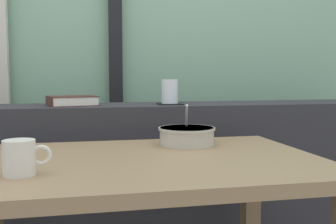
# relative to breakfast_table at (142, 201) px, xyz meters

# --- Properties ---
(window_divider_post) EXTENTS (0.07, 0.05, 2.60)m
(window_divider_post) POSITION_rel_breakfast_table_xyz_m (0.02, 1.11, 0.69)
(window_divider_post) COLOR black
(window_divider_post) RESTS_ON ground
(dark_console_ledge) EXTENTS (2.80, 0.31, 0.85)m
(dark_console_ledge) POSITION_rel_breakfast_table_xyz_m (0.06, 0.61, -0.19)
(dark_console_ledge) COLOR #2D2D33
(dark_console_ledge) RESTS_ON ground
(breakfast_table) EXTENTS (1.03, 0.69, 0.74)m
(breakfast_table) POSITION_rel_breakfast_table_xyz_m (0.00, 0.00, 0.00)
(breakfast_table) COLOR #826849
(breakfast_table) RESTS_ON ground
(coaster_square) EXTENTS (0.10, 0.10, 0.00)m
(coaster_square) POSITION_rel_breakfast_table_xyz_m (0.21, 0.56, 0.24)
(coaster_square) COLOR black
(coaster_square) RESTS_ON dark_console_ledge
(juice_glass) EXTENTS (0.07, 0.07, 0.10)m
(juice_glass) POSITION_rel_breakfast_table_xyz_m (0.21, 0.56, 0.29)
(juice_glass) COLOR white
(juice_glass) RESTS_ON coaster_square
(closed_book) EXTENTS (0.22, 0.18, 0.04)m
(closed_book) POSITION_rel_breakfast_table_xyz_m (-0.20, 0.59, 0.26)
(closed_book) COLOR #47231E
(closed_book) RESTS_ON dark_console_ledge
(soup_bowl) EXTENTS (0.19, 0.19, 0.14)m
(soup_bowl) POSITION_rel_breakfast_table_xyz_m (0.19, 0.19, 0.15)
(soup_bowl) COLOR #BCB7A8
(soup_bowl) RESTS_ON breakfast_table
(ceramic_mug) EXTENTS (0.11, 0.08, 0.08)m
(ceramic_mug) POSITION_rel_breakfast_table_xyz_m (-0.31, -0.14, 0.17)
(ceramic_mug) COLOR silver
(ceramic_mug) RESTS_ON breakfast_table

